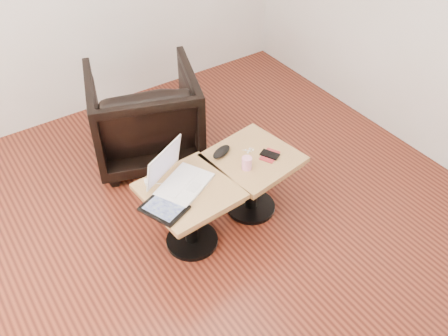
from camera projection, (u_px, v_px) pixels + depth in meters
room_shell at (190, 100)px, 2.41m from camera, size 4.52×4.52×2.71m
side_table_left at (190, 203)px, 3.25m from camera, size 0.59×0.59×0.50m
side_table_right at (253, 170)px, 3.51m from camera, size 0.63×0.63×0.50m
laptop at (178, 178)px, 3.18m from camera, size 0.45×0.43×0.25m
tablet at (164, 208)px, 3.03m from camera, size 0.29×0.32×0.02m
charging_adapter at (148, 182)px, 3.21m from camera, size 0.05×0.05×0.03m
glasses_case at (221, 152)px, 3.42m from camera, size 0.18×0.12×0.05m
striped_cup at (247, 163)px, 3.30m from camera, size 0.07×0.07×0.09m
earbuds_tangle at (249, 150)px, 3.47m from camera, size 0.07×0.05×0.01m
phone_on_sleeve at (270, 155)px, 3.42m from camera, size 0.17×0.15×0.02m
armchair at (145, 115)px, 4.00m from camera, size 1.06×1.08×0.77m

